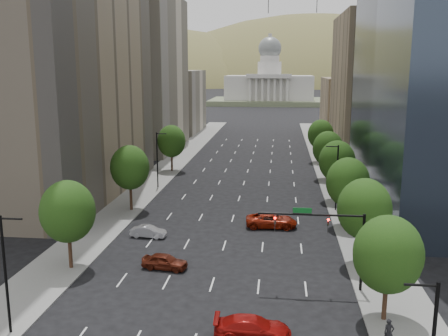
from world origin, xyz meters
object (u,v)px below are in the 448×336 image
(car_red_near, at_px, (253,328))
(capitol, at_px, (269,87))
(car_red_far, at_px, (271,220))
(car_silver, at_px, (148,232))
(traffic_signal, at_px, (334,234))
(car_maroon, at_px, (165,261))

(car_red_near, bearing_deg, capitol, -1.35)
(car_red_near, distance_m, car_red_far, 25.56)
(car_red_near, bearing_deg, car_silver, 30.20)
(car_silver, bearing_deg, traffic_signal, -116.87)
(traffic_signal, height_order, capitol, capitol)
(traffic_signal, relative_size, capitol, 0.15)
(car_red_far, bearing_deg, car_silver, 107.91)
(capitol, bearing_deg, car_silver, -92.46)
(capitol, relative_size, car_silver, 14.77)
(traffic_signal, height_order, car_silver, traffic_signal)
(car_maroon, bearing_deg, car_red_far, -27.89)
(traffic_signal, distance_m, capitol, 219.99)
(traffic_signal, height_order, car_maroon, traffic_signal)
(traffic_signal, relative_size, car_silver, 2.25)
(car_maroon, bearing_deg, car_red_near, -134.12)
(car_red_near, relative_size, car_red_far, 0.90)
(capitol, xyz_separation_m, car_maroon, (-5.00, -216.71, -7.82))
(car_maroon, relative_size, car_silver, 1.09)
(car_maroon, relative_size, car_red_far, 0.72)
(car_red_near, height_order, car_silver, car_red_near)
(car_silver, bearing_deg, car_maroon, -151.60)
(car_red_near, height_order, car_maroon, car_red_near)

